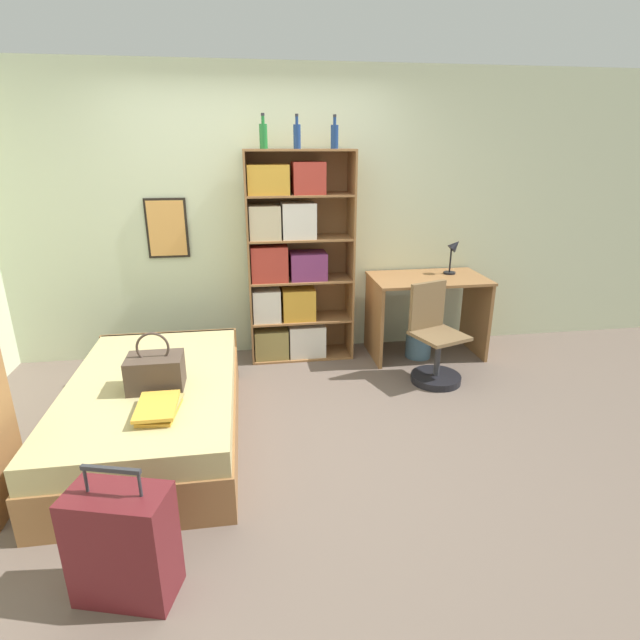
# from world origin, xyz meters

# --- Properties ---
(ground_plane) EXTENTS (14.00, 14.00, 0.00)m
(ground_plane) POSITION_xyz_m (0.00, 0.00, 0.00)
(ground_plane) COLOR #66564C
(wall_back) EXTENTS (10.00, 0.09, 2.60)m
(wall_back) POSITION_xyz_m (-0.00, 1.53, 1.30)
(wall_back) COLOR beige
(wall_back) RESTS_ON ground_plane
(bed) EXTENTS (1.10, 1.85, 0.45)m
(bed) POSITION_xyz_m (-0.78, 0.02, 0.22)
(bed) COLOR olive
(bed) RESTS_ON ground_plane
(handbag) EXTENTS (0.35, 0.24, 0.38)m
(handbag) POSITION_xyz_m (-0.71, -0.12, 0.57)
(handbag) COLOR #47382D
(handbag) RESTS_ON bed
(book_stack_on_bed) EXTENTS (0.25, 0.36, 0.06)m
(book_stack_on_bed) POSITION_xyz_m (-0.66, -0.46, 0.48)
(book_stack_on_bed) COLOR gold
(book_stack_on_bed) RESTS_ON bed
(suitcase) EXTENTS (0.48, 0.35, 0.68)m
(suitcase) POSITION_xyz_m (-0.71, -1.28, 0.27)
(suitcase) COLOR #5B191E
(suitcase) RESTS_ON ground_plane
(bookcase) EXTENTS (0.95, 0.35, 1.90)m
(bookcase) POSITION_xyz_m (0.28, 1.30, 0.90)
(bookcase) COLOR olive
(bookcase) RESTS_ON ground_plane
(bottle_green) EXTENTS (0.07, 0.07, 0.28)m
(bottle_green) POSITION_xyz_m (0.09, 1.30, 2.00)
(bottle_green) COLOR #1E6B2D
(bottle_green) RESTS_ON bookcase
(bottle_brown) EXTENTS (0.06, 0.06, 0.27)m
(bottle_brown) POSITION_xyz_m (0.36, 1.26, 2.00)
(bottle_brown) COLOR navy
(bottle_brown) RESTS_ON bookcase
(bottle_clear) EXTENTS (0.07, 0.07, 0.27)m
(bottle_clear) POSITION_xyz_m (0.68, 1.28, 2.00)
(bottle_clear) COLOR navy
(bottle_clear) RESTS_ON bookcase
(desk) EXTENTS (1.06, 0.63, 0.77)m
(desk) POSITION_xyz_m (1.56, 1.17, 0.52)
(desk) COLOR olive
(desk) RESTS_ON ground_plane
(desk_lamp) EXTENTS (0.16, 0.11, 0.34)m
(desk_lamp) POSITION_xyz_m (1.83, 1.26, 0.99)
(desk_lamp) COLOR black
(desk_lamp) RESTS_ON desk
(desk_chair) EXTENTS (0.49, 0.49, 0.84)m
(desk_chair) POSITION_xyz_m (1.45, 0.60, 0.27)
(desk_chair) COLOR black
(desk_chair) RESTS_ON ground_plane
(waste_bin) EXTENTS (0.24, 0.24, 0.22)m
(waste_bin) POSITION_xyz_m (1.49, 1.10, 0.11)
(waste_bin) COLOR slate
(waste_bin) RESTS_ON ground_plane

